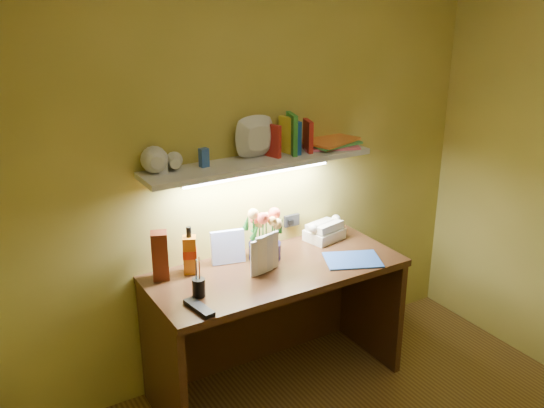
# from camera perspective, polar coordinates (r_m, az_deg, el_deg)

# --- Properties ---
(desk) EXTENTS (1.40, 0.60, 0.75)m
(desk) POSITION_cam_1_polar(r_m,az_deg,el_deg) (3.48, 0.41, -11.57)
(desk) COLOR #3B2010
(desk) RESTS_ON ground
(flower_bouquet) EXTENTS (0.24, 0.24, 0.32)m
(flower_bouquet) POSITION_cam_1_polar(r_m,az_deg,el_deg) (3.34, -0.69, -2.63)
(flower_bouquet) COLOR #0C0937
(flower_bouquet) RESTS_ON desk
(telephone) EXTENTS (0.24, 0.20, 0.13)m
(telephone) POSITION_cam_1_polar(r_m,az_deg,el_deg) (3.63, 4.96, -2.39)
(telephone) COLOR white
(telephone) RESTS_ON desk
(desk_clock) EXTENTS (0.08, 0.04, 0.08)m
(desk_clock) POSITION_cam_1_polar(r_m,az_deg,el_deg) (3.72, 5.31, -2.22)
(desk_clock) COLOR #B5B4B9
(desk_clock) RESTS_ON desk
(whisky_bottle) EXTENTS (0.09, 0.09, 0.26)m
(whisky_bottle) POSITION_cam_1_polar(r_m,az_deg,el_deg) (3.22, -7.76, -4.30)
(whisky_bottle) COLOR #B25C0E
(whisky_bottle) RESTS_ON desk
(whisky_box) EXTENTS (0.11, 0.11, 0.26)m
(whisky_box) POSITION_cam_1_polar(r_m,az_deg,el_deg) (3.18, -10.49, -4.80)
(whisky_box) COLOR #5C200E
(whisky_box) RESTS_ON desk
(pen_cup) EXTENTS (0.08, 0.08, 0.16)m
(pen_cup) POSITION_cam_1_polar(r_m,az_deg,el_deg) (3.00, -6.94, -7.26)
(pen_cup) COLOR black
(pen_cup) RESTS_ON desk
(art_card) EXTENTS (0.19, 0.08, 0.18)m
(art_card) POSITION_cam_1_polar(r_m,az_deg,el_deg) (3.33, -4.19, -4.05)
(art_card) COLOR white
(art_card) RESTS_ON desk
(tv_remote) EXTENTS (0.08, 0.20, 0.02)m
(tv_remote) POSITION_cam_1_polar(r_m,az_deg,el_deg) (2.92, -6.88, -9.66)
(tv_remote) COLOR black
(tv_remote) RESTS_ON desk
(blue_folder) EXTENTS (0.37, 0.33, 0.01)m
(blue_folder) POSITION_cam_1_polar(r_m,az_deg,el_deg) (3.40, 7.59, -5.23)
(blue_folder) COLOR #305AB2
(blue_folder) RESTS_ON desk
(desk_book_a) EXTENTS (0.16, 0.05, 0.21)m
(desk_book_a) POSITION_cam_1_polar(r_m,az_deg,el_deg) (3.16, -1.49, -5.05)
(desk_book_a) COLOR silver
(desk_book_a) RESTS_ON desk
(desk_book_b) EXTENTS (0.15, 0.03, 0.20)m
(desk_book_b) POSITION_cam_1_polar(r_m,az_deg,el_deg) (3.15, -1.99, -5.31)
(desk_book_b) COLOR silver
(desk_book_b) RESTS_ON desk
(wall_shelf) EXTENTS (1.32, 0.33, 0.25)m
(wall_shelf) POSITION_cam_1_polar(r_m,az_deg,el_deg) (3.24, -0.98, 4.62)
(wall_shelf) COLOR silver
(wall_shelf) RESTS_ON ground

